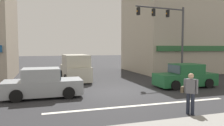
% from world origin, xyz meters
% --- Properties ---
extents(ground_plane, '(120.00, 120.00, 0.00)m').
position_xyz_m(ground_plane, '(0.00, 0.00, 0.00)').
color(ground_plane, '#2B2B2D').
extents(lane_marking_stripe, '(9.00, 0.24, 0.01)m').
position_xyz_m(lane_marking_stripe, '(0.00, -3.50, 0.00)').
color(lane_marking_stripe, silver).
rests_on(lane_marking_stripe, ground).
extents(building_right_corner, '(12.22, 8.64, 10.10)m').
position_xyz_m(building_right_corner, '(11.19, 9.17, 5.05)').
color(building_right_corner, '#B7AD99').
rests_on(building_right_corner, ground).
extents(utility_pole_far_right, '(1.40, 0.22, 7.39)m').
position_xyz_m(utility_pole_far_right, '(8.14, 7.60, 3.84)').
color(utility_pole_far_right, brown).
rests_on(utility_pole_far_right, ground).
extents(traffic_light_mast, '(4.86, 0.77, 6.20)m').
position_xyz_m(traffic_light_mast, '(6.10, 3.78, 4.30)').
color(traffic_light_mast, '#47474C').
rests_on(traffic_light_mast, ground).
extents(van_approaching_near, '(2.13, 4.65, 2.11)m').
position_xyz_m(van_approaching_near, '(-1.93, 5.04, 1.01)').
color(van_approaching_near, '#B7B29E').
rests_on(van_approaching_near, ground).
extents(sedan_waiting_far, '(4.12, 1.91, 1.58)m').
position_xyz_m(sedan_waiting_far, '(4.80, -0.08, 0.71)').
color(sedan_waiting_far, '#1E6033').
rests_on(sedan_waiting_far, ground).
extents(sedan_parked_curbside, '(4.11, 1.90, 1.58)m').
position_xyz_m(sedan_parked_curbside, '(-4.43, -0.35, 0.71)').
color(sedan_parked_curbside, '#999EA3').
rests_on(sedan_parked_curbside, ground).
extents(pedestrian_foreground_with_bag, '(0.51, 0.64, 1.67)m').
position_xyz_m(pedestrian_foreground_with_bag, '(1.21, -5.32, 0.95)').
color(pedestrian_foreground_with_bag, '#232838').
rests_on(pedestrian_foreground_with_bag, ground).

